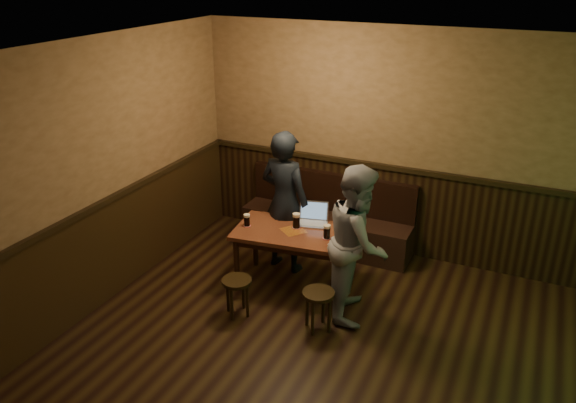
% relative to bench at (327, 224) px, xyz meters
% --- Properties ---
extents(room, '(5.04, 6.04, 2.84)m').
position_rel_bench_xyz_m(room, '(0.74, -2.53, 0.89)').
color(room, black).
rests_on(room, ground).
extents(bench, '(2.20, 0.50, 0.95)m').
position_rel_bench_xyz_m(bench, '(0.00, 0.00, 0.00)').
color(bench, black).
rests_on(bench, ground).
extents(pub_table, '(1.38, 0.90, 0.70)m').
position_rel_bench_xyz_m(pub_table, '(-0.00, -1.06, 0.29)').
color(pub_table, '#532717').
rests_on(pub_table, ground).
extents(stool_left, '(0.32, 0.32, 0.42)m').
position_rel_bench_xyz_m(stool_left, '(-0.29, -1.85, 0.03)').
color(stool_left, black).
rests_on(stool_left, ground).
extents(stool_right, '(0.34, 0.34, 0.44)m').
position_rel_bench_xyz_m(stool_right, '(0.58, -1.73, 0.04)').
color(stool_right, black).
rests_on(stool_right, ground).
extents(pint_left, '(0.09, 0.09, 0.14)m').
position_rel_bench_xyz_m(pint_left, '(-0.53, -1.17, 0.45)').
color(pint_left, maroon).
rests_on(pint_left, pub_table).
extents(pint_mid, '(0.11, 0.11, 0.17)m').
position_rel_bench_xyz_m(pint_mid, '(-0.00, -0.98, 0.47)').
color(pint_mid, maroon).
rests_on(pint_mid, pub_table).
extents(pint_right, '(0.10, 0.10, 0.16)m').
position_rel_bench_xyz_m(pint_right, '(0.40, -1.08, 0.46)').
color(pint_right, maroon).
rests_on(pint_right, pub_table).
extents(laptop, '(0.38, 0.34, 0.23)m').
position_rel_bench_xyz_m(laptop, '(0.12, -0.78, 0.44)').
color(laptop, silver).
rests_on(laptop, pub_table).
extents(menu, '(0.24, 0.18, 0.00)m').
position_rel_bench_xyz_m(menu, '(0.58, -1.15, 0.38)').
color(menu, silver).
rests_on(menu, pub_table).
extents(person_suit, '(0.68, 0.50, 1.72)m').
position_rel_bench_xyz_m(person_suit, '(-0.26, -0.72, 0.55)').
color(person_suit, black).
rests_on(person_suit, ground).
extents(person_grey, '(0.80, 0.93, 1.65)m').
position_rel_bench_xyz_m(person_grey, '(0.81, -1.26, 0.51)').
color(person_grey, '#949499').
rests_on(person_grey, ground).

